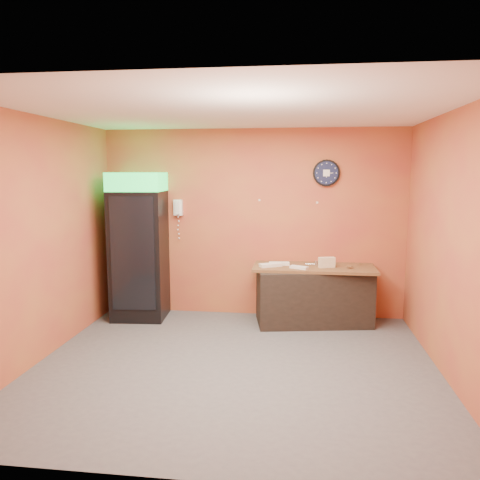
# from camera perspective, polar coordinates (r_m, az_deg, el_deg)

# --- Properties ---
(floor) EXTENTS (4.50, 4.50, 0.00)m
(floor) POSITION_cam_1_polar(r_m,az_deg,el_deg) (5.45, -0.62, -15.10)
(floor) COLOR #47474C
(floor) RESTS_ON ground
(back_wall) EXTENTS (4.50, 0.02, 2.80)m
(back_wall) POSITION_cam_1_polar(r_m,az_deg,el_deg) (7.03, 1.56, 2.05)
(back_wall) COLOR #B46C32
(back_wall) RESTS_ON floor
(left_wall) EXTENTS (0.02, 4.00, 2.80)m
(left_wall) POSITION_cam_1_polar(r_m,az_deg,el_deg) (5.81, -23.22, 0.06)
(left_wall) COLOR #B46C32
(left_wall) RESTS_ON floor
(right_wall) EXTENTS (0.02, 4.00, 2.80)m
(right_wall) POSITION_cam_1_polar(r_m,az_deg,el_deg) (5.26, 24.45, -0.81)
(right_wall) COLOR #B46C32
(right_wall) RESTS_ON floor
(ceiling) EXTENTS (4.50, 4.00, 0.02)m
(ceiling) POSITION_cam_1_polar(r_m,az_deg,el_deg) (5.04, -0.68, 15.54)
(ceiling) COLOR white
(ceiling) RESTS_ON back_wall
(beverage_cooler) EXTENTS (0.81, 0.82, 2.16)m
(beverage_cooler) POSITION_cam_1_polar(r_m,az_deg,el_deg) (7.05, -12.28, -0.96)
(beverage_cooler) COLOR black
(beverage_cooler) RESTS_ON floor
(prep_counter) EXTENTS (1.69, 0.97, 0.80)m
(prep_counter) POSITION_cam_1_polar(r_m,az_deg,el_deg) (6.84, 8.94, -6.78)
(prep_counter) COLOR black
(prep_counter) RESTS_ON floor
(wall_clock) EXTENTS (0.39, 0.06, 0.39)m
(wall_clock) POSITION_cam_1_polar(r_m,az_deg,el_deg) (6.94, 10.48, 8.04)
(wall_clock) COLOR black
(wall_clock) RESTS_ON back_wall
(wall_phone) EXTENTS (0.13, 0.11, 0.24)m
(wall_phone) POSITION_cam_1_polar(r_m,az_deg,el_deg) (7.16, -7.55, 3.94)
(wall_phone) COLOR white
(wall_phone) RESTS_ON back_wall
(butcher_paper) EXTENTS (1.72, 0.71, 0.04)m
(butcher_paper) POSITION_cam_1_polar(r_m,az_deg,el_deg) (6.74, 9.02, -3.35)
(butcher_paper) COLOR brown
(butcher_paper) RESTS_ON prep_counter
(sub_roll_stack) EXTENTS (0.24, 0.14, 0.15)m
(sub_roll_stack) POSITION_cam_1_polar(r_m,az_deg,el_deg) (6.68, 10.53, -2.70)
(sub_roll_stack) COLOR beige
(sub_roll_stack) RESTS_ON butcher_paper
(wrapped_sandwich_left) EXTENTS (0.33, 0.26, 0.04)m
(wrapped_sandwich_left) POSITION_cam_1_polar(r_m,az_deg,el_deg) (6.65, 3.74, -3.06)
(wrapped_sandwich_left) COLOR silver
(wrapped_sandwich_left) RESTS_ON butcher_paper
(wrapped_sandwich_mid) EXTENTS (0.26, 0.19, 0.04)m
(wrapped_sandwich_mid) POSITION_cam_1_polar(r_m,az_deg,el_deg) (6.54, 7.21, -3.34)
(wrapped_sandwich_mid) COLOR silver
(wrapped_sandwich_mid) RESTS_ON butcher_paper
(wrapped_sandwich_right) EXTENTS (0.30, 0.15, 0.04)m
(wrapped_sandwich_right) POSITION_cam_1_polar(r_m,az_deg,el_deg) (6.77, 4.81, -2.88)
(wrapped_sandwich_right) COLOR silver
(wrapped_sandwich_right) RESTS_ON butcher_paper
(kitchen_tool) EXTENTS (0.07, 0.07, 0.07)m
(kitchen_tool) POSITION_cam_1_polar(r_m,az_deg,el_deg) (6.83, 9.33, -2.76)
(kitchen_tool) COLOR silver
(kitchen_tool) RESTS_ON butcher_paper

